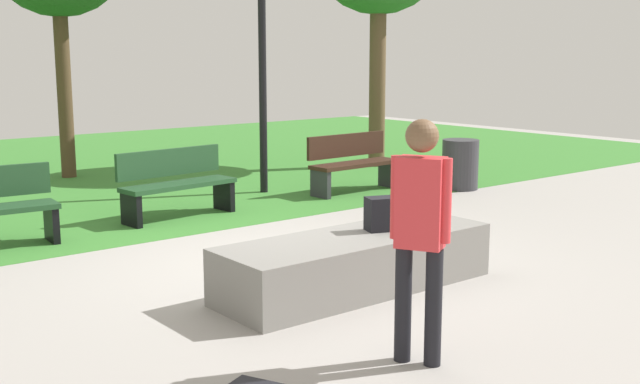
% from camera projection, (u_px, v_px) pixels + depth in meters
% --- Properties ---
extents(ground_plane, '(28.00, 28.00, 0.00)m').
position_uv_depth(ground_plane, '(279.00, 263.00, 8.21)').
color(ground_plane, '#9E9993').
extents(grass_lawn, '(26.60, 12.32, 0.01)m').
position_uv_depth(grass_lawn, '(28.00, 174.00, 14.23)').
color(grass_lawn, '#387A2D').
rests_on(grass_lawn, ground_plane).
extents(concrete_ledge, '(2.72, 0.90, 0.51)m').
position_uv_depth(concrete_ledge, '(356.00, 262.00, 7.24)').
color(concrete_ledge, gray).
rests_on(concrete_ledge, ground_plane).
extents(backpack_on_ledge, '(0.33, 0.28, 0.32)m').
position_uv_depth(backpack_on_ledge, '(381.00, 214.00, 7.37)').
color(backpack_on_ledge, black).
rests_on(backpack_on_ledge, concrete_ledge).
extents(skater_performing_trick, '(0.33, 0.39, 1.74)m').
position_uv_depth(skater_performing_trick, '(420.00, 223.00, 5.38)').
color(skater_performing_trick, black).
rests_on(skater_performing_trick, ground_plane).
extents(skateboard_spare, '(0.75, 0.66, 0.08)m').
position_uv_depth(skateboard_spare, '(296.00, 268.00, 7.74)').
color(skateboard_spare, teal).
rests_on(skateboard_spare, ground_plane).
extents(park_bench_far_right, '(1.64, 0.63, 0.91)m').
position_uv_depth(park_bench_far_right, '(176.00, 182.00, 10.38)').
color(park_bench_far_right, '#1E4223').
rests_on(park_bench_far_right, ground_plane).
extents(park_bench_center_lawn, '(1.62, 0.53, 0.91)m').
position_uv_depth(park_bench_center_lawn, '(353.00, 162.00, 12.31)').
color(park_bench_center_lawn, '#331E14').
rests_on(park_bench_center_lawn, ground_plane).
extents(lamp_post, '(0.28, 0.28, 4.70)m').
position_uv_depth(lamp_post, '(262.00, 10.00, 11.86)').
color(lamp_post, black).
rests_on(lamp_post, ground_plane).
extents(trash_bin, '(0.58, 0.58, 0.80)m').
position_uv_depth(trash_bin, '(460.00, 164.00, 12.58)').
color(trash_bin, '#333338').
rests_on(trash_bin, ground_plane).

